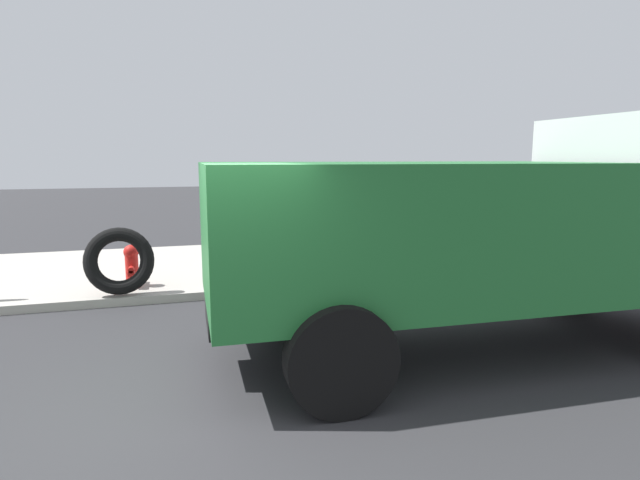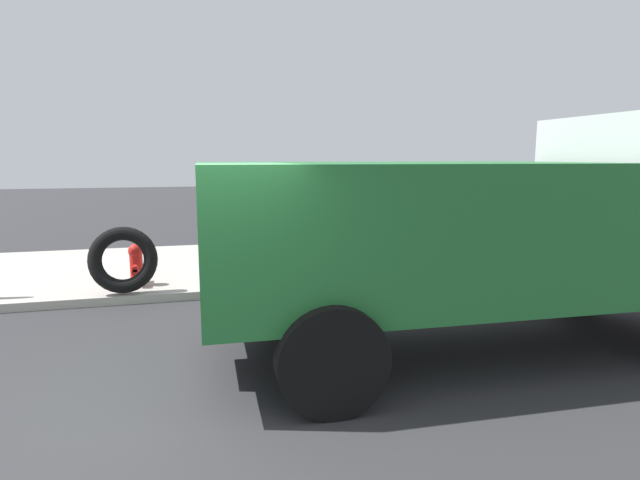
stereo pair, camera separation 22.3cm
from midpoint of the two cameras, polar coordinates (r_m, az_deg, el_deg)
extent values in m
plane|color=#2D2D30|center=(5.53, -14.54, -17.64)|extent=(80.00, 80.00, 0.00)
cube|color=#ADA89E|center=(11.70, -14.68, -2.96)|extent=(36.00, 5.00, 0.15)
cylinder|color=red|center=(10.02, -18.94, -3.10)|extent=(0.23, 0.23, 0.56)
sphere|color=red|center=(9.95, -19.04, -1.15)|extent=(0.26, 0.26, 0.26)
cylinder|color=red|center=(9.80, -19.04, -2.96)|extent=(0.10, 0.18, 0.10)
cylinder|color=red|center=(10.20, -18.87, -2.49)|extent=(0.10, 0.18, 0.10)
cylinder|color=red|center=(9.81, -19.02, -3.35)|extent=(0.12, 0.18, 0.12)
torus|color=black|center=(9.41, -20.23, -2.06)|extent=(1.14, 0.49, 1.16)
cube|color=#237033|center=(6.32, 10.21, 1.11)|extent=(4.88, 2.65, 1.60)
cube|color=black|center=(7.00, 18.36, -6.21)|extent=(7.02, 1.12, 0.24)
cylinder|color=black|center=(9.33, 26.53, -3.69)|extent=(1.11, 0.33, 1.10)
cylinder|color=black|center=(7.37, -2.55, -5.94)|extent=(1.11, 0.33, 1.10)
cylinder|color=black|center=(5.06, 2.64, -13.14)|extent=(1.11, 0.33, 1.10)
camera|label=1|loc=(0.11, -89.18, 0.13)|focal=29.08mm
camera|label=2|loc=(0.11, 90.82, -0.13)|focal=29.08mm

